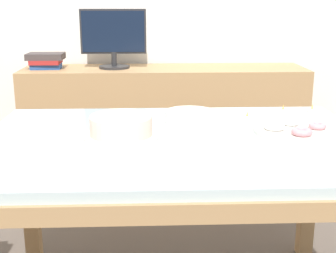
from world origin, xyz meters
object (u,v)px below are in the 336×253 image
object	(u,v)px
cake_chocolate_round	(121,127)
tealight_near_cakes	(247,117)
pastry_platter	(297,130)
book_stack	(46,60)
plate_stack	(190,117)
computer_monitor	(113,39)
tealight_centre	(312,110)
tealight_left_edge	(283,110)

from	to	relation	value
cake_chocolate_round	tealight_near_cakes	bearing A→B (deg)	25.59
cake_chocolate_round	pastry_platter	xyz separation A→B (m)	(0.68, 0.04, -0.03)
book_stack	tealight_near_cakes	distance (m)	1.57
book_stack	pastry_platter	xyz separation A→B (m)	(1.25, -1.34, -0.11)
plate_stack	computer_monitor	bearing A→B (deg)	108.94
computer_monitor	tealight_centre	xyz separation A→B (m)	(0.98, -0.99, -0.25)
tealight_left_edge	tealight_near_cakes	size ratio (longest dim) A/B	1.00
tealight_centre	cake_chocolate_round	bearing A→B (deg)	-155.97
pastry_platter	tealight_left_edge	xyz separation A→B (m)	(0.04, 0.34, -0.00)
cake_chocolate_round	tealight_near_cakes	xyz separation A→B (m)	(0.53, 0.25, -0.03)
tealight_left_edge	tealight_centre	world-z (taller)	same
cake_chocolate_round	pastry_platter	bearing A→B (deg)	3.39
plate_stack	tealight_near_cakes	distance (m)	0.26
book_stack	plate_stack	distance (m)	1.44
tealight_left_edge	pastry_platter	bearing A→B (deg)	-96.62
book_stack	tealight_centre	world-z (taller)	book_stack
computer_monitor	pastry_platter	world-z (taller)	computer_monitor
tealight_left_edge	computer_monitor	bearing A→B (deg)	130.22
computer_monitor	pastry_platter	distance (m)	1.58
computer_monitor	tealight_near_cakes	xyz separation A→B (m)	(0.65, -1.12, -0.25)
cake_chocolate_round	tealight_left_edge	size ratio (longest dim) A/B	7.16
tealight_near_cakes	book_stack	bearing A→B (deg)	134.18
cake_chocolate_round	tealight_near_cakes	distance (m)	0.59
book_stack	plate_stack	world-z (taller)	book_stack
computer_monitor	tealight_near_cakes	world-z (taller)	computer_monitor
tealight_centre	tealight_near_cakes	bearing A→B (deg)	-158.57
plate_stack	tealight_left_edge	size ratio (longest dim) A/B	5.25
pastry_platter	plate_stack	size ratio (longest dim) A/B	1.66
plate_stack	tealight_centre	distance (m)	0.61
book_stack	tealight_centre	xyz separation A→B (m)	(1.42, -0.99, -0.11)
cake_chocolate_round	tealight_centre	distance (m)	0.94
cake_chocolate_round	tealight_centre	xyz separation A→B (m)	(0.86, 0.38, -0.03)
tealight_left_edge	tealight_near_cakes	world-z (taller)	same
plate_stack	tealight_centre	world-z (taller)	plate_stack
book_stack	tealight_near_cakes	size ratio (longest dim) A/B	5.85
computer_monitor	cake_chocolate_round	xyz separation A→B (m)	(0.12, -1.38, -0.22)
tealight_left_edge	tealight_centre	size ratio (longest dim) A/B	1.00
book_stack	tealight_near_cakes	xyz separation A→B (m)	(1.09, -1.12, -0.11)
book_stack	tealight_centre	distance (m)	1.74
plate_stack	tealight_near_cakes	size ratio (longest dim) A/B	5.25
book_stack	tealight_centre	size ratio (longest dim) A/B	5.85
pastry_platter	tealight_left_edge	size ratio (longest dim) A/B	8.73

